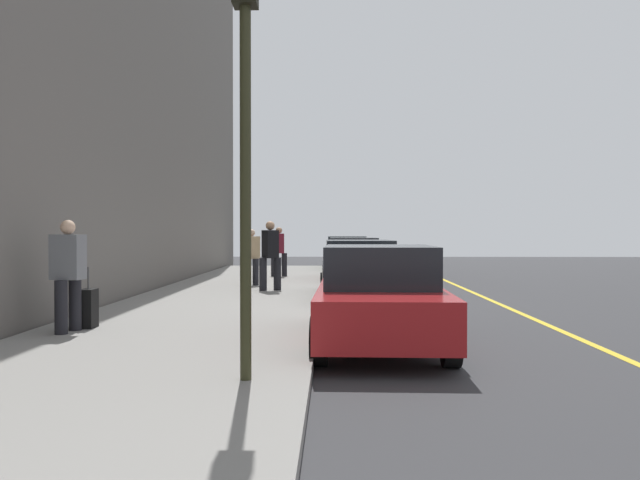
{
  "coord_description": "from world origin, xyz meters",
  "views": [
    {
      "loc": [
        15.23,
        -0.76,
        1.73
      ],
      "look_at": [
        0.78,
        -1.05,
        1.53
      ],
      "focal_mm": 35.78,
      "sensor_mm": 36.0,
      "label": 1
    }
  ],
  "objects_px": {
    "pedestrian_burgundy_coat": "(279,250)",
    "parked_car_red": "(379,297)",
    "parked_car_maroon": "(354,260)",
    "parked_car_black": "(359,271)",
    "rolling_suitcase": "(88,308)",
    "parked_car_green": "(347,254)",
    "traffic_light_pole": "(245,85)",
    "pedestrian_grey_coat": "(68,272)",
    "pedestrian_black_coat": "(270,253)",
    "pedestrian_tan_coat": "(251,255)"
  },
  "relations": [
    {
      "from": "rolling_suitcase",
      "to": "parked_car_green",
      "type": "bearing_deg",
      "value": 164.98
    },
    {
      "from": "parked_car_black",
      "to": "traffic_light_pole",
      "type": "relative_size",
      "value": 0.95
    },
    {
      "from": "parked_car_red",
      "to": "traffic_light_pole",
      "type": "bearing_deg",
      "value": -30.76
    },
    {
      "from": "parked_car_green",
      "to": "traffic_light_pole",
      "type": "xyz_separation_m",
      "value": [
        20.78,
        -1.54,
        2.52
      ]
    },
    {
      "from": "parked_car_maroon",
      "to": "parked_car_black",
      "type": "relative_size",
      "value": 0.94
    },
    {
      "from": "pedestrian_black_coat",
      "to": "traffic_light_pole",
      "type": "distance_m",
      "value": 10.48
    },
    {
      "from": "parked_car_black",
      "to": "traffic_light_pole",
      "type": "distance_m",
      "value": 9.31
    },
    {
      "from": "parked_car_red",
      "to": "pedestrian_grey_coat",
      "type": "height_order",
      "value": "pedestrian_grey_coat"
    },
    {
      "from": "parked_car_green",
      "to": "rolling_suitcase",
      "type": "bearing_deg",
      "value": -15.02
    },
    {
      "from": "parked_car_maroon",
      "to": "rolling_suitcase",
      "type": "xyz_separation_m",
      "value": [
        10.97,
        -4.7,
        -0.29
      ]
    },
    {
      "from": "parked_car_red",
      "to": "traffic_light_pole",
      "type": "height_order",
      "value": "traffic_light_pole"
    },
    {
      "from": "parked_car_green",
      "to": "pedestrian_tan_coat",
      "type": "relative_size",
      "value": 2.86
    },
    {
      "from": "traffic_light_pole",
      "to": "rolling_suitcase",
      "type": "relative_size",
      "value": 4.68
    },
    {
      "from": "pedestrian_tan_coat",
      "to": "pedestrian_burgundy_coat",
      "type": "xyz_separation_m",
      "value": [
        -3.66,
        0.51,
        0.04
      ]
    },
    {
      "from": "traffic_light_pole",
      "to": "parked_car_maroon",
      "type": "bearing_deg",
      "value": 173.62
    },
    {
      "from": "parked_car_green",
      "to": "traffic_light_pole",
      "type": "height_order",
      "value": "traffic_light_pole"
    },
    {
      "from": "pedestrian_tan_coat",
      "to": "pedestrian_burgundy_coat",
      "type": "height_order",
      "value": "pedestrian_burgundy_coat"
    },
    {
      "from": "parked_car_red",
      "to": "traffic_light_pole",
      "type": "xyz_separation_m",
      "value": [
        2.72,
        -1.62,
        2.52
      ]
    },
    {
      "from": "pedestrian_grey_coat",
      "to": "rolling_suitcase",
      "type": "relative_size",
      "value": 1.77
    },
    {
      "from": "parked_car_maroon",
      "to": "pedestrian_burgundy_coat",
      "type": "relative_size",
      "value": 2.4
    },
    {
      "from": "parked_car_maroon",
      "to": "parked_car_red",
      "type": "xyz_separation_m",
      "value": [
        11.84,
        -0.01,
        -0.0
      ]
    },
    {
      "from": "pedestrian_grey_coat",
      "to": "traffic_light_pole",
      "type": "bearing_deg",
      "value": 45.72
    },
    {
      "from": "parked_car_maroon",
      "to": "parked_car_black",
      "type": "bearing_deg",
      "value": -0.52
    },
    {
      "from": "parked_car_black",
      "to": "traffic_light_pole",
      "type": "height_order",
      "value": "traffic_light_pole"
    },
    {
      "from": "pedestrian_burgundy_coat",
      "to": "pedestrian_grey_coat",
      "type": "bearing_deg",
      "value": -10.21
    },
    {
      "from": "parked_car_black",
      "to": "parked_car_red",
      "type": "height_order",
      "value": "same"
    },
    {
      "from": "pedestrian_grey_coat",
      "to": "traffic_light_pole",
      "type": "distance_m",
      "value": 4.99
    },
    {
      "from": "parked_car_maroon",
      "to": "pedestrian_tan_coat",
      "type": "relative_size",
      "value": 2.52
    },
    {
      "from": "parked_car_red",
      "to": "pedestrian_tan_coat",
      "type": "height_order",
      "value": "pedestrian_tan_coat"
    },
    {
      "from": "traffic_light_pole",
      "to": "rolling_suitcase",
      "type": "distance_m",
      "value": 5.5
    },
    {
      "from": "parked_car_maroon",
      "to": "pedestrian_burgundy_coat",
      "type": "distance_m",
      "value": 2.82
    },
    {
      "from": "parked_car_red",
      "to": "rolling_suitcase",
      "type": "xyz_separation_m",
      "value": [
        -0.87,
        -4.69,
        -0.29
      ]
    },
    {
      "from": "parked_car_black",
      "to": "pedestrian_grey_coat",
      "type": "relative_size",
      "value": 2.52
    },
    {
      "from": "parked_car_green",
      "to": "parked_car_black",
      "type": "xyz_separation_m",
      "value": [
        11.96,
        0.04,
        -0.0
      ]
    },
    {
      "from": "parked_car_red",
      "to": "pedestrian_black_coat",
      "type": "distance_m",
      "value": 7.89
    },
    {
      "from": "parked_car_red",
      "to": "pedestrian_tan_coat",
      "type": "distance_m",
      "value": 9.76
    },
    {
      "from": "pedestrian_tan_coat",
      "to": "pedestrian_black_coat",
      "type": "distance_m",
      "value": 1.88
    },
    {
      "from": "parked_car_black",
      "to": "rolling_suitcase",
      "type": "xyz_separation_m",
      "value": [
        5.23,
        -4.65,
        -0.29
      ]
    },
    {
      "from": "parked_car_maroon",
      "to": "parked_car_red",
      "type": "relative_size",
      "value": 1.0
    },
    {
      "from": "parked_car_green",
      "to": "pedestrian_burgundy_coat",
      "type": "height_order",
      "value": "pedestrian_burgundy_coat"
    },
    {
      "from": "pedestrian_tan_coat",
      "to": "pedestrian_grey_coat",
      "type": "bearing_deg",
      "value": -11.18
    },
    {
      "from": "parked_car_green",
      "to": "pedestrian_tan_coat",
      "type": "distance_m",
      "value": 9.31
    },
    {
      "from": "parked_car_green",
      "to": "parked_car_red",
      "type": "bearing_deg",
      "value": 0.25
    },
    {
      "from": "pedestrian_burgundy_coat",
      "to": "parked_car_red",
      "type": "bearing_deg",
      "value": 11.3
    },
    {
      "from": "pedestrian_grey_coat",
      "to": "rolling_suitcase",
      "type": "bearing_deg",
      "value": 162.97
    },
    {
      "from": "parked_car_black",
      "to": "rolling_suitcase",
      "type": "distance_m",
      "value": 7.0
    },
    {
      "from": "traffic_light_pole",
      "to": "pedestrian_black_coat",
      "type": "bearing_deg",
      "value": -175.86
    },
    {
      "from": "parked_car_maroon",
      "to": "pedestrian_tan_coat",
      "type": "bearing_deg",
      "value": -50.09
    },
    {
      "from": "parked_car_green",
      "to": "parked_car_maroon",
      "type": "xyz_separation_m",
      "value": [
        6.22,
        0.09,
        -0.0
      ]
    },
    {
      "from": "parked_car_red",
      "to": "pedestrian_grey_coat",
      "type": "relative_size",
      "value": 2.36
    }
  ]
}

